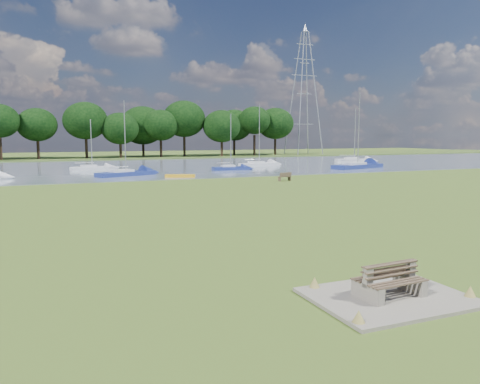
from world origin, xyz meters
name	(u,v)px	position (x,y,z in m)	size (l,w,h in m)	color
ground	(216,217)	(0.00, 0.00, 0.00)	(220.00, 220.00, 0.00)	#5C6728
river	(113,168)	(0.00, 42.00, 0.00)	(220.00, 40.00, 0.10)	slate
far_bank	(92,158)	(0.00, 72.00, 0.00)	(220.00, 20.00, 0.40)	#4C6626
concrete_pad	(389,297)	(0.00, -14.00, 0.05)	(4.20, 3.20, 0.10)	gray
bench_pair	(389,281)	(0.00, -14.00, 0.50)	(1.90, 1.20, 0.99)	gray
riverbank_bench	(285,177)	(13.12, 16.66, 0.43)	(1.42, 0.59, 0.85)	brown
kayak	(180,176)	(4.54, 24.00, 0.21)	(3.13, 0.73, 0.31)	gold
pylon	(304,74)	(46.28, 70.00, 18.24)	(6.44, 4.51, 29.07)	#969AA3
tree_line	(17,122)	(-12.91, 68.00, 6.77)	(117.27, 9.35, 11.31)	black
sailboat_0	(230,167)	(13.22, 31.55, 0.46)	(4.78, 1.41, 7.11)	navy
sailboat_1	(92,167)	(-3.09, 38.67, 0.44)	(5.47, 2.30, 6.43)	silver
sailboat_3	(354,159)	(38.82, 40.63, 0.54)	(6.43, 3.58, 8.94)	silver
sailboat_4	(259,163)	(19.99, 37.56, 0.47)	(6.28, 2.71, 8.89)	silver
sailboat_5	(357,165)	(30.23, 28.16, 0.53)	(8.62, 4.50, 10.05)	navy
sailboat_8	(125,172)	(-0.49, 28.20, 0.47)	(6.89, 4.43, 8.17)	navy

